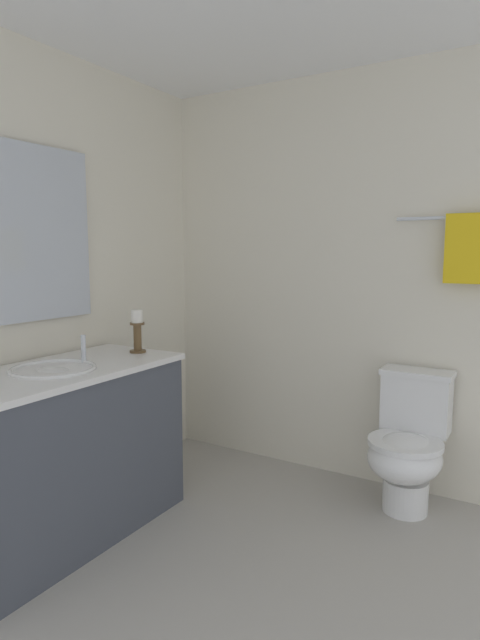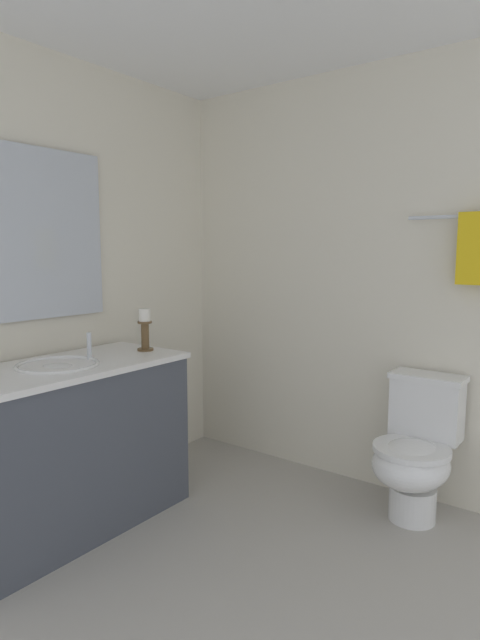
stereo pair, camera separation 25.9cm
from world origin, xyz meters
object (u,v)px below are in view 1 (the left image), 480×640
at_px(toilet, 408,445).
at_px(towel_near_vanity, 473,249).
at_px(vanity_cabinet, 57,455).
at_px(candle_holder_tall, 137,330).
at_px(towel_bar, 475,217).
at_px(sink_basin, 54,378).
at_px(mirror, 8,233).

height_order(toilet, towel_near_vanity, towel_near_vanity).
height_order(vanity_cabinet, towel_near_vanity, towel_near_vanity).
height_order(candle_holder_tall, towel_bar, towel_bar).
relative_size(sink_basin, candle_holder_tall, 1.70).
bearing_deg(towel_bar, toilet, -137.24).
relative_size(mirror, towel_bar, 1.24).
xyz_separation_m(candle_holder_tall, towel_near_vanity, (1.57, 0.84, 0.45)).
relative_size(sink_basin, towel_near_vanity, 1.09).
relative_size(candle_holder_tall, towel_bar, 0.29).
relative_size(mirror, toilet, 1.33).
distance_m(mirror, towel_near_vanity, 2.35).
bearing_deg(sink_basin, vanity_cabinet, -90.00).
xyz_separation_m(mirror, towel_bar, (1.91, 1.39, 0.09)).
distance_m(toilet, towel_bar, 1.26).
xyz_separation_m(toilet, towel_near_vanity, (0.24, 0.20, 1.05)).
distance_m(vanity_cabinet, candle_holder_tall, 0.76).
bearing_deg(mirror, towel_near_vanity, 35.81).
bearing_deg(towel_near_vanity, candle_holder_tall, -151.82).
bearing_deg(towel_bar, towel_near_vanity, -90.00).
bearing_deg(toilet, vanity_cabinet, -139.80).
height_order(sink_basin, towel_bar, towel_bar).
height_order(mirror, toilet, mirror).
bearing_deg(towel_near_vanity, towel_bar, 90.00).
distance_m(mirror, candle_holder_tall, 0.81).
bearing_deg(mirror, vanity_cabinet, -0.01).
bearing_deg(towel_near_vanity, vanity_cabinet, -139.78).
relative_size(towel_bar, towel_near_vanity, 2.20).
bearing_deg(candle_holder_tall, toilet, 25.60).
height_order(mirror, candle_holder_tall, mirror).
height_order(candle_holder_tall, toilet, candle_holder_tall).
xyz_separation_m(toilet, towel_bar, (0.24, 0.22, 1.21)).
relative_size(toilet, towel_bar, 0.93).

